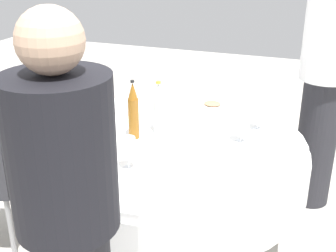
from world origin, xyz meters
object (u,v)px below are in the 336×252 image
(wine_glass_mid, at_px, (258,114))
(chair_inner, at_px, (0,168))
(bottle_clear_east, at_px, (158,109))
(bottle_brown_west, at_px, (102,131))
(wine_glass_inner, at_px, (128,147))
(bottle_amber_left, at_px, (133,112))
(wine_glass_far, at_px, (242,123))
(dining_table, at_px, (168,161))
(plate_right, at_px, (127,108))
(plate_south, at_px, (212,106))
(person_west, at_px, (325,82))
(person_east, at_px, (70,234))
(bottle_clear_far, at_px, (101,120))
(plate_rear, at_px, (175,147))

(wine_glass_mid, height_order, chair_inner, wine_glass_mid)
(wine_glass_mid, xyz_separation_m, chair_inner, (-1.36, -0.56, -0.32))
(bottle_clear_east, distance_m, chair_inner, 0.98)
(chair_inner, bearing_deg, bottle_brown_west, -107.92)
(chair_inner, bearing_deg, wine_glass_inner, -114.30)
(bottle_amber_left, relative_size, wine_glass_far, 2.08)
(bottle_amber_left, bearing_deg, dining_table, 19.97)
(wine_glass_inner, bearing_deg, plate_right, 115.85)
(wine_glass_inner, xyz_separation_m, chair_inner, (-0.88, 0.12, -0.34))
(plate_south, bearing_deg, bottle_brown_west, -112.18)
(dining_table, xyz_separation_m, person_west, (0.76, 0.87, 0.29))
(chair_inner, bearing_deg, person_east, -144.29)
(wine_glass_inner, distance_m, chair_inner, 0.95)
(wine_glass_far, bearing_deg, dining_table, -168.09)
(wine_glass_far, relative_size, chair_inner, 0.18)
(bottle_clear_far, bearing_deg, plate_rear, 10.23)
(wine_glass_inner, bearing_deg, bottle_brown_west, 151.20)
(dining_table, bearing_deg, wine_glass_mid, 33.35)
(bottle_brown_west, distance_m, bottle_clear_east, 0.38)
(person_west, bearing_deg, wine_glass_inner, -81.55)
(bottle_amber_left, bearing_deg, chair_inner, -164.00)
(bottle_clear_east, height_order, wine_glass_far, bottle_clear_east)
(plate_right, height_order, chair_inner, chair_inner)
(bottle_clear_far, bearing_deg, chair_inner, -171.42)
(wine_glass_inner, distance_m, plate_rear, 0.33)
(wine_glass_inner, distance_m, person_west, 1.50)
(plate_south, distance_m, plate_right, 0.54)
(bottle_clear_east, distance_m, bottle_amber_left, 0.15)
(bottle_clear_far, bearing_deg, dining_table, 31.35)
(bottle_clear_east, xyz_separation_m, plate_south, (0.17, 0.49, -0.13))
(bottle_amber_left, bearing_deg, wine_glass_mid, 29.86)
(bottle_brown_west, xyz_separation_m, wine_glass_far, (0.62, 0.37, -0.02))
(dining_table, height_order, bottle_amber_left, bottle_amber_left)
(dining_table, height_order, wine_glass_inner, wine_glass_inner)
(bottle_brown_west, bearing_deg, chair_inner, 178.83)
(person_west, bearing_deg, bottle_clear_far, -94.14)
(wine_glass_mid, distance_m, plate_south, 0.42)
(person_west, xyz_separation_m, person_east, (-0.73, -1.88, -0.07))
(chair_inner, bearing_deg, dining_table, -90.00)
(wine_glass_inner, height_order, plate_right, wine_glass_inner)
(dining_table, height_order, plate_rear, plate_rear)
(bottle_clear_far, relative_size, plate_south, 1.20)
(bottle_brown_west, bearing_deg, plate_south, 67.82)
(plate_rear, xyz_separation_m, chair_inner, (-1.01, -0.16, -0.23))
(wine_glass_mid, bearing_deg, plate_south, 142.66)
(bottle_amber_left, bearing_deg, wine_glass_far, 14.49)
(bottle_clear_east, height_order, plate_south, bottle_clear_east)
(bottle_amber_left, distance_m, plate_south, 0.67)
(dining_table, distance_m, bottle_brown_west, 0.46)
(wine_glass_inner, height_order, chair_inner, wine_glass_inner)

